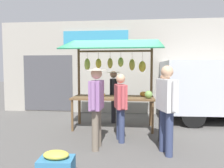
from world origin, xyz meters
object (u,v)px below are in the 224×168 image
object	(u,v)px
shopper_with_shopping_bag	(164,104)
shopper_in_grey_tee	(121,103)
shopper_in_striped_shirt	(97,101)
produce_crate_near	(56,167)
market_stall	(115,72)
vendor_with_sunhat	(114,92)
shopper_with_ponytail	(167,103)

from	to	relation	value
shopper_with_shopping_bag	shopper_in_grey_tee	xyz separation A→B (m)	(0.96, -0.04, -0.01)
shopper_in_grey_tee	shopper_with_shopping_bag	bearing A→B (deg)	-107.15
shopper_in_striped_shirt	produce_crate_near	distance (m)	1.58
shopper_in_grey_tee	produce_crate_near	distance (m)	2.13
shopper_in_grey_tee	market_stall	bearing A→B (deg)	-2.41
market_stall	vendor_with_sunhat	bearing A→B (deg)	-81.74
market_stall	shopper_in_grey_tee	bearing A→B (deg)	102.35
shopper_with_ponytail	market_stall	bearing A→B (deg)	16.97
market_stall	produce_crate_near	size ratio (longest dim) A/B	4.72
market_stall	vendor_with_sunhat	xyz separation A→B (m)	(0.10, -0.71, -0.63)
market_stall	shopper_with_shopping_bag	size ratio (longest dim) A/B	1.62
shopper_with_ponytail	vendor_with_sunhat	bearing A→B (deg)	10.39
vendor_with_sunhat	shopper_in_grey_tee	size ratio (longest dim) A/B	1.03
shopper_with_shopping_bag	shopper_in_striped_shirt	world-z (taller)	shopper_in_striped_shirt
shopper_in_grey_tee	produce_crate_near	world-z (taller)	shopper_in_grey_tee
shopper_in_striped_shirt	produce_crate_near	xyz separation A→B (m)	(0.37, 1.33, -0.78)
shopper_with_ponytail	shopper_in_striped_shirt	bearing A→B (deg)	67.51
shopper_with_shopping_bag	produce_crate_near	xyz separation A→B (m)	(1.79, 1.81, -0.67)
shopper_in_striped_shirt	market_stall	bearing A→B (deg)	-5.62
shopper_with_shopping_bag	shopper_in_striped_shirt	bearing A→B (deg)	93.86
shopper_with_shopping_bag	shopper_in_striped_shirt	distance (m)	1.50
produce_crate_near	shopper_with_ponytail	bearing A→B (deg)	-145.47
produce_crate_near	vendor_with_sunhat	bearing A→B (deg)	-97.64
shopper_with_shopping_bag	produce_crate_near	distance (m)	2.63
shopper_with_shopping_bag	shopper_with_ponytail	xyz separation A→B (m)	(0.04, 0.61, 0.12)
shopper_in_grey_tee	shopper_with_ponytail	distance (m)	1.14
market_stall	shopper_in_striped_shirt	world-z (taller)	market_stall
market_stall	shopper_in_grey_tee	xyz separation A→B (m)	(-0.23, 1.06, -0.68)
shopper_in_grey_tee	shopper_in_striped_shirt	xyz separation A→B (m)	(0.45, 0.52, 0.12)
market_stall	shopper_with_ponytail	bearing A→B (deg)	124.09
shopper_with_shopping_bag	produce_crate_near	size ratio (longest dim) A/B	2.91
market_stall	shopper_with_ponytail	xyz separation A→B (m)	(-1.16, 1.71, -0.55)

